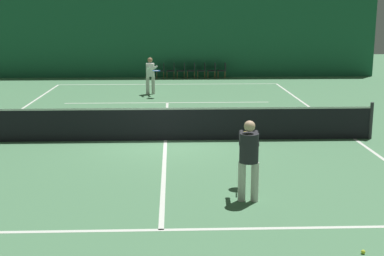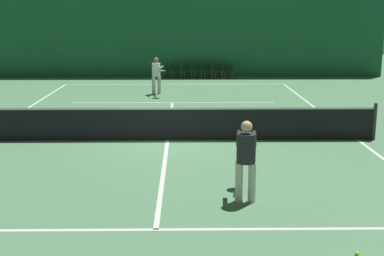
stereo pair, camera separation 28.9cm
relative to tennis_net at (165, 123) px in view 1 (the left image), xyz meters
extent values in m
plane|color=#4C7F56|center=(0.00, 0.00, -0.51)|extent=(60.00, 60.00, 0.00)
cube|color=#1E5B3D|center=(0.00, 14.83, 1.62)|extent=(23.00, 0.12, 4.26)
cube|color=silver|center=(0.00, 11.90, -0.51)|extent=(11.00, 0.10, 0.00)
cube|color=silver|center=(0.00, 6.40, -0.51)|extent=(8.25, 0.10, 0.00)
cube|color=silver|center=(0.00, -6.40, -0.51)|extent=(8.25, 0.10, 0.00)
cube|color=silver|center=(5.50, 0.00, -0.51)|extent=(0.10, 23.80, 0.00)
cube|color=silver|center=(0.00, 0.00, -0.51)|extent=(0.10, 12.80, 0.00)
cube|color=black|center=(0.00, 0.00, -0.04)|extent=(11.90, 0.02, 0.95)
cube|color=white|center=(0.00, 0.00, 0.41)|extent=(11.90, 0.02, 0.05)
cylinder|color=#333338|center=(5.95, 0.00, 0.02)|extent=(0.10, 0.10, 1.07)
cylinder|color=beige|center=(1.55, -5.03, -0.12)|extent=(0.17, 0.17, 0.79)
cylinder|color=beige|center=(1.80, -5.06, -0.12)|extent=(0.17, 0.17, 0.79)
cylinder|color=#232328|center=(1.68, -5.04, 0.56)|extent=(0.41, 0.41, 0.57)
sphere|color=#DBAD89|center=(1.68, -5.04, 0.99)|extent=(0.22, 0.22, 0.22)
cylinder|color=#232328|center=(1.56, -4.77, 0.69)|extent=(0.15, 0.55, 0.23)
cylinder|color=#232328|center=(1.85, -4.80, 0.69)|extent=(0.15, 0.55, 0.23)
cylinder|color=black|center=(1.75, -4.37, 0.62)|extent=(0.06, 0.31, 0.03)
torus|color=gold|center=(1.79, -4.07, 0.62)|extent=(0.37, 0.37, 0.03)
cylinder|color=silver|center=(1.79, -4.07, 0.62)|extent=(0.31, 0.31, 0.00)
cylinder|color=beige|center=(-0.64, 8.75, -0.11)|extent=(0.19, 0.19, 0.79)
cylinder|color=beige|center=(-0.88, 8.67, -0.11)|extent=(0.19, 0.19, 0.79)
cylinder|color=white|center=(-0.76, 8.71, 0.57)|extent=(0.47, 0.47, 0.57)
sphere|color=#936B4C|center=(-0.76, 8.71, 1.00)|extent=(0.22, 0.22, 0.22)
cylinder|color=white|center=(-0.54, 8.51, 0.70)|extent=(0.26, 0.55, 0.23)
cylinder|color=white|center=(-0.83, 8.42, 0.70)|extent=(0.26, 0.55, 0.23)
cylinder|color=black|center=(-0.56, 8.07, 0.63)|extent=(0.12, 0.30, 0.03)
torus|color=#1951B2|center=(-0.47, 7.78, 0.63)|extent=(0.41, 0.41, 0.03)
cylinder|color=silver|center=(-0.47, 7.78, 0.63)|extent=(0.35, 0.35, 0.00)
cylinder|color=brown|center=(-0.64, 14.47, -0.32)|extent=(0.03, 0.03, 0.39)
cylinder|color=brown|center=(-0.64, 14.09, -0.32)|extent=(0.03, 0.03, 0.39)
cylinder|color=brown|center=(-0.26, 14.47, -0.32)|extent=(0.03, 0.03, 0.39)
cylinder|color=brown|center=(-0.26, 14.09, -0.32)|extent=(0.03, 0.03, 0.39)
cube|color=#232328|center=(-0.45, 14.28, -0.10)|extent=(0.44, 0.44, 0.05)
cube|color=#232328|center=(-0.25, 14.28, 0.13)|extent=(0.04, 0.44, 0.40)
cylinder|color=brown|center=(-0.08, 14.47, -0.32)|extent=(0.03, 0.03, 0.39)
cylinder|color=brown|center=(-0.08, 14.09, -0.32)|extent=(0.03, 0.03, 0.39)
cylinder|color=brown|center=(0.30, 14.47, -0.32)|extent=(0.03, 0.03, 0.39)
cylinder|color=brown|center=(0.30, 14.09, -0.32)|extent=(0.03, 0.03, 0.39)
cube|color=#232328|center=(0.11, 14.28, -0.10)|extent=(0.44, 0.44, 0.05)
cube|color=#232328|center=(0.31, 14.28, 0.13)|extent=(0.04, 0.44, 0.40)
cylinder|color=brown|center=(0.48, 14.47, -0.32)|extent=(0.03, 0.03, 0.39)
cylinder|color=brown|center=(0.48, 14.09, -0.32)|extent=(0.03, 0.03, 0.39)
cylinder|color=brown|center=(0.86, 14.47, -0.32)|extent=(0.03, 0.03, 0.39)
cylinder|color=brown|center=(0.86, 14.09, -0.32)|extent=(0.03, 0.03, 0.39)
cube|color=#232328|center=(0.67, 14.28, -0.10)|extent=(0.44, 0.44, 0.05)
cube|color=#232328|center=(0.87, 14.28, 0.13)|extent=(0.04, 0.44, 0.40)
cylinder|color=brown|center=(1.04, 14.47, -0.32)|extent=(0.03, 0.03, 0.39)
cylinder|color=brown|center=(1.04, 14.09, -0.32)|extent=(0.03, 0.03, 0.39)
cylinder|color=brown|center=(1.42, 14.47, -0.32)|extent=(0.03, 0.03, 0.39)
cylinder|color=brown|center=(1.42, 14.09, -0.32)|extent=(0.03, 0.03, 0.39)
cube|color=#232328|center=(1.23, 14.28, -0.10)|extent=(0.44, 0.44, 0.05)
cube|color=#232328|center=(1.43, 14.28, 0.13)|extent=(0.04, 0.44, 0.40)
cylinder|color=brown|center=(1.60, 14.47, -0.32)|extent=(0.03, 0.03, 0.39)
cylinder|color=brown|center=(1.60, 14.09, -0.32)|extent=(0.03, 0.03, 0.39)
cylinder|color=brown|center=(1.98, 14.47, -0.32)|extent=(0.03, 0.03, 0.39)
cylinder|color=brown|center=(1.98, 14.09, -0.32)|extent=(0.03, 0.03, 0.39)
cube|color=#232328|center=(1.79, 14.28, -0.10)|extent=(0.44, 0.44, 0.05)
cube|color=#232328|center=(1.99, 14.28, 0.13)|extent=(0.04, 0.44, 0.40)
cylinder|color=brown|center=(2.16, 14.47, -0.32)|extent=(0.03, 0.03, 0.39)
cylinder|color=brown|center=(2.16, 14.09, -0.32)|extent=(0.03, 0.03, 0.39)
cylinder|color=brown|center=(2.54, 14.47, -0.32)|extent=(0.03, 0.03, 0.39)
cylinder|color=brown|center=(2.54, 14.09, -0.32)|extent=(0.03, 0.03, 0.39)
cube|color=#232328|center=(2.35, 14.28, -0.10)|extent=(0.44, 0.44, 0.05)
cube|color=#232328|center=(2.55, 14.28, 0.13)|extent=(0.04, 0.44, 0.40)
cylinder|color=brown|center=(2.72, 14.47, -0.32)|extent=(0.03, 0.03, 0.39)
cylinder|color=brown|center=(2.72, 14.09, -0.32)|extent=(0.03, 0.03, 0.39)
cylinder|color=brown|center=(3.10, 14.47, -0.32)|extent=(0.03, 0.03, 0.39)
cylinder|color=brown|center=(3.10, 14.09, -0.32)|extent=(0.03, 0.03, 0.39)
cube|color=#232328|center=(2.91, 14.28, -0.10)|extent=(0.44, 0.44, 0.05)
cube|color=#232328|center=(3.11, 14.28, 0.13)|extent=(0.04, 0.44, 0.40)
sphere|color=#D1DB33|center=(3.12, -7.43, -0.48)|extent=(0.07, 0.07, 0.07)
camera|label=1|loc=(0.21, -14.92, 3.15)|focal=50.00mm
camera|label=2|loc=(0.50, -14.93, 3.15)|focal=50.00mm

